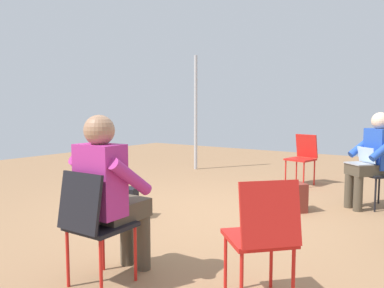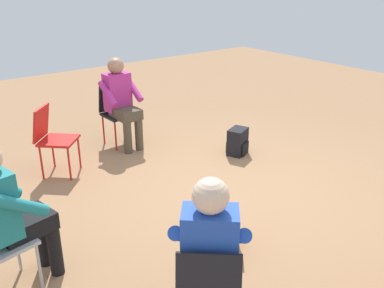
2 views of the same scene
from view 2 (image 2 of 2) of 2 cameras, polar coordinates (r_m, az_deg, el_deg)
The scene contains 8 objects.
ground_plane at distance 4.88m, azimuth 4.57°, elevation -6.34°, with size 14.00×14.00×0.00m, color #99704C.
chair_northwest at distance 5.36m, azimuth -18.15°, elevation 1.08°, with size 0.59×0.58×0.85m.
chair_north at distance 6.14m, azimuth -10.10°, elevation 4.54°, with size 0.41×0.45×0.85m.
person_with_laptop at distance 2.78m, azimuth 2.38°, elevation -13.84°, with size 0.63×0.64×1.24m.
person_in_magenta at distance 5.95m, azimuth -9.42°, elevation 5.99°, with size 0.50×0.53×1.24m.
person_in_teal at distance 3.46m, azimuth -23.22°, elevation -7.94°, with size 0.57×0.56×1.24m.
backpack_near_laptop_user at distance 3.93m, azimuth 4.08°, elevation -11.40°, with size 0.34×0.33×0.36m.
backpack_by_empty_chair at distance 5.80m, azimuth 6.08°, elevation 0.13°, with size 0.34×0.31×0.36m.
Camera 2 is at (-2.91, -3.15, 2.33)m, focal length 40.00 mm.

